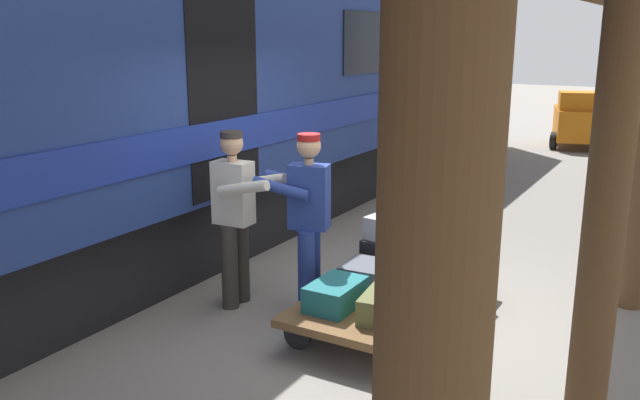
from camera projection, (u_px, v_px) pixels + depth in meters
ground_plane at (384, 314)px, 6.28m from camera, size 60.00×60.00×0.00m
train_car at (117, 81)px, 7.38m from camera, size 3.02×20.95×4.00m
luggage_cart at (394, 294)px, 6.04m from camera, size 1.22×2.19×0.32m
suitcase_slate_roller at (367, 274)px, 6.13m from camera, size 0.44×0.48×0.20m
suitcase_teal_softside at (336, 294)px, 5.63m from camera, size 0.37×0.55×0.22m
suitcase_black_hardshell at (394, 251)px, 6.63m from camera, size 0.50×0.62×0.29m
suitcase_navy_fabric at (422, 287)px, 5.87m from camera, size 0.47×0.58×0.16m
suitcase_olive_duffel at (395, 308)px, 5.36m from camera, size 0.56×0.56×0.22m
suitcase_maroon_trunk at (446, 260)px, 6.36m from camera, size 0.51×0.60×0.29m
suitcase_gray_aluminum at (392, 227)px, 6.56m from camera, size 0.45×0.50×0.22m
porter_in_overalls at (307, 217)px, 6.16m from camera, size 0.72×0.54×1.70m
porter_by_door at (236, 213)px, 6.30m from camera, size 0.68×0.45×1.70m
baggage_tug at (580, 120)px, 15.27m from camera, size 1.50×1.92×1.30m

